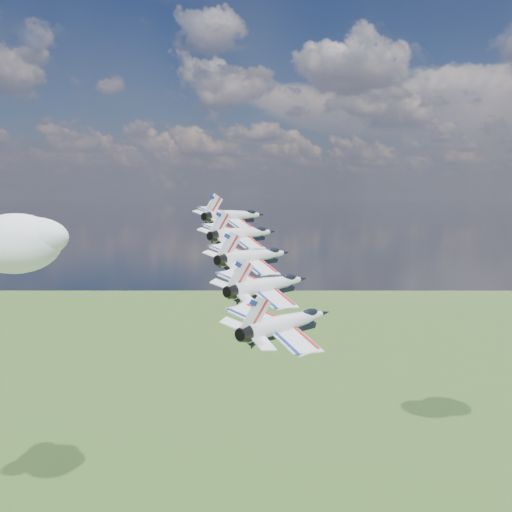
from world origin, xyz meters
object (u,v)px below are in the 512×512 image
Objects in this scene: jet_3 at (270,285)px; jet_2 at (256,256)px; jet_0 at (236,216)px; jet_4 at (289,322)px; jet_1 at (245,234)px.

jet_2 is at bearing 141.72° from jet_3.
jet_4 is (32.13, -27.22, -10.48)m from jet_0.
jet_0 is at bearing 141.72° from jet_3.
jet_1 is 32.54m from jet_4.
jet_1 reaches higher than jet_2.
jet_3 is 10.85m from jet_4.
jet_4 is at bearing -38.28° from jet_0.
jet_2 is 1.00× the size of jet_3.
jet_3 reaches higher than jet_4.
jet_3 is at bearing -38.28° from jet_1.
jet_0 reaches higher than jet_3.
jet_3 is 1.00× the size of jet_4.
jet_2 reaches higher than jet_3.
jet_2 reaches higher than jet_4.
jet_1 is (8.03, -6.81, -2.62)m from jet_0.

